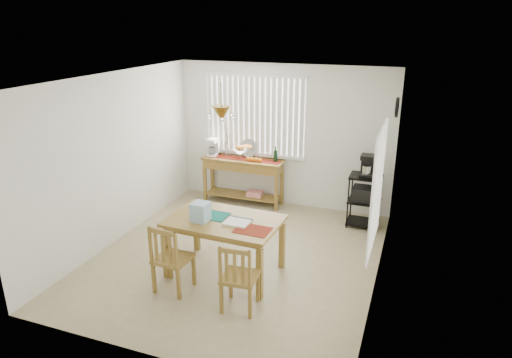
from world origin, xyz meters
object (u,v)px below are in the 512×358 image
at_px(sideboard, 243,170).
at_px(chair_left, 171,259).
at_px(cart_items, 367,166).
at_px(wire_cart, 365,196).
at_px(dining_table, 224,226).
at_px(chair_right, 239,278).

bearing_deg(sideboard, chair_left, -85.34).
bearing_deg(chair_left, cart_items, 54.51).
distance_m(wire_cart, chair_left, 3.49).
bearing_deg(dining_table, wire_cart, 54.18).
distance_m(sideboard, wire_cart, 2.31).
height_order(chair_left, chair_right, chair_left).
bearing_deg(cart_items, sideboard, 173.40).
relative_size(sideboard, dining_table, 1.00).
bearing_deg(wire_cart, cart_items, 90.00).
bearing_deg(chair_right, chair_left, 174.91).
relative_size(chair_left, chair_right, 1.04).
xyz_separation_m(chair_left, chair_right, (0.96, -0.09, -0.02)).
bearing_deg(sideboard, wire_cart, -6.84).
height_order(wire_cart, cart_items, cart_items).
xyz_separation_m(dining_table, chair_right, (0.51, -0.74, -0.27)).
xyz_separation_m(cart_items, chair_right, (-1.07, -2.94, -0.63)).
xyz_separation_m(dining_table, chair_left, (-0.45, -0.65, -0.25)).
bearing_deg(sideboard, dining_table, -73.98).
height_order(wire_cart, dining_table, wire_cart).
relative_size(cart_items, chair_right, 0.41).
xyz_separation_m(cart_items, dining_table, (-1.58, -2.20, -0.36)).
xyz_separation_m(wire_cart, chair_left, (-2.03, -2.84, -0.08)).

